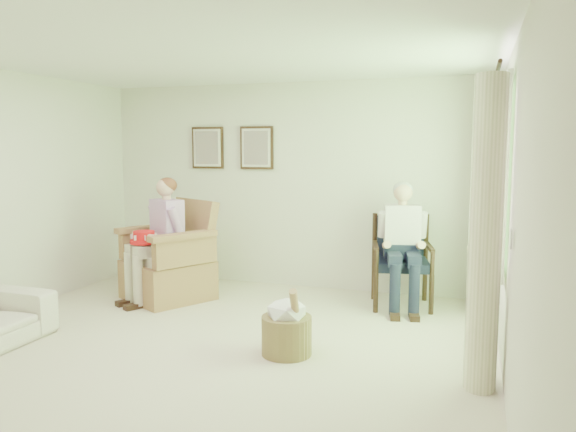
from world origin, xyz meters
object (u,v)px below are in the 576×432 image
at_px(wicker_armchair, 169,267).
at_px(person_dark, 402,236).
at_px(red_hat, 144,238).
at_px(hatbox, 287,327).
at_px(wood_armchair, 403,257).
at_px(person_wicker, 161,230).

relative_size(wicker_armchair, person_dark, 0.85).
height_order(red_hat, hatbox, red_hat).
bearing_deg(hatbox, wood_armchair, 68.60).
height_order(person_wicker, person_dark, person_wicker).
distance_m(wicker_armchair, hatbox, 2.32).
bearing_deg(person_wicker, wood_armchair, 45.30).
distance_m(wicker_armchair, red_hat, 0.52).
height_order(wood_armchair, person_dark, person_dark).
relative_size(wood_armchair, red_hat, 3.22).
height_order(wicker_armchair, red_hat, wicker_armchair).
height_order(wicker_armchair, hatbox, wicker_armchair).
bearing_deg(person_dark, wicker_armchair, 177.21).
height_order(wood_armchair, hatbox, wood_armchair).
bearing_deg(hatbox, wicker_armchair, 145.70).
bearing_deg(wicker_armchair, person_dark, 38.79).
bearing_deg(person_dark, red_hat, -176.93).
distance_m(wood_armchair, red_hat, 2.95).
bearing_deg(person_wicker, hatbox, -1.59).
height_order(wicker_armchair, person_dark, person_dark).
bearing_deg(wicker_armchair, wood_armchair, 42.21).
bearing_deg(wood_armchair, wicker_armchair, -179.37).
xyz_separation_m(wood_armchair, person_dark, (0.00, -0.16, 0.27)).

